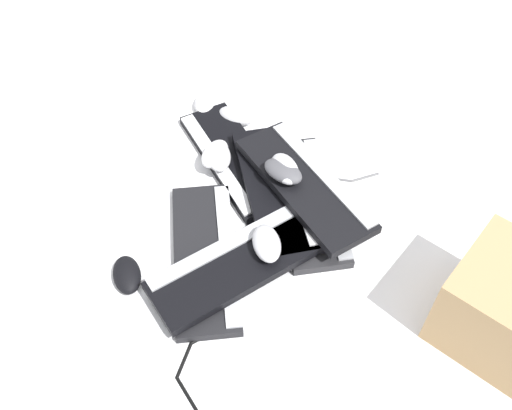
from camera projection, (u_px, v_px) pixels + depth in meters
name	position (u px, v px, depth m)	size (l,w,h in m)	color
ground_plane	(280.00, 206.00, 1.52)	(3.20, 3.20, 0.00)	white
keyboard_0	(306.00, 199.00, 1.52)	(0.15, 0.44, 0.03)	#232326
keyboard_1	(234.00, 159.00, 1.61)	(0.29, 0.46, 0.03)	black
keyboard_2	(206.00, 256.00, 1.40)	(0.16, 0.44, 0.03)	black
keyboard_3	(239.00, 263.00, 1.35)	(0.46, 0.32, 0.03)	black
keyboard_4	(276.00, 188.00, 1.50)	(0.18, 0.45, 0.03)	black
keyboard_5	(305.00, 184.00, 1.47)	(0.31, 0.46, 0.03)	black
mouse_0	(236.00, 116.00, 1.72)	(0.11, 0.07, 0.04)	#B7B7BC
mouse_1	(267.00, 243.00, 1.34)	(0.11, 0.07, 0.04)	#B7B7BC
mouse_2	(205.00, 102.00, 1.76)	(0.11, 0.07, 0.04)	silver
mouse_3	(219.00, 157.00, 1.57)	(0.11, 0.07, 0.04)	silver
mouse_4	(215.00, 154.00, 1.57)	(0.11, 0.07, 0.04)	silver
mouse_5	(127.00, 275.00, 1.36)	(0.11, 0.07, 0.04)	black
mouse_6	(283.00, 171.00, 1.45)	(0.11, 0.07, 0.04)	#4C4C51
mouse_7	(285.00, 169.00, 1.46)	(0.11, 0.07, 0.04)	#B7B7BC
cable_1	(317.00, 199.00, 1.53)	(0.29, 0.28, 0.01)	#59595B
cardboard_box	(509.00, 308.00, 1.21)	(0.24, 0.25, 0.21)	tan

